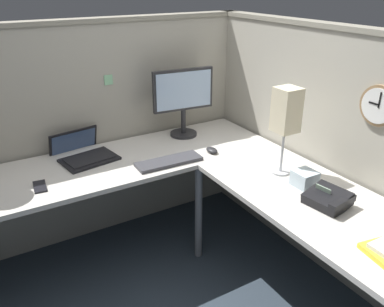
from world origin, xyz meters
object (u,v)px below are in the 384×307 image
object	(u,v)px
laptop	(82,153)
office_phone	(329,199)
computer_mouse	(212,150)
desk_lamp_paper	(286,113)
keyboard	(169,161)
tissue_box	(305,179)
wall_clock	(379,106)
monitor	(183,97)
cell_phone	(40,187)

from	to	relation	value
laptop	office_phone	bearing A→B (deg)	-54.23
computer_mouse	desk_lamp_paper	bearing A→B (deg)	-67.37
keyboard	office_phone	size ratio (longest dim) A/B	1.88
desk_lamp_paper	tissue_box	size ratio (longest dim) A/B	4.42
laptop	wall_clock	size ratio (longest dim) A/B	1.96
laptop	desk_lamp_paper	xyz separation A→B (m)	(0.97, -0.86, 0.36)
laptop	keyboard	bearing A→B (deg)	-41.46
keyboard	office_phone	world-z (taller)	office_phone
desk_lamp_paper	wall_clock	bearing A→B (deg)	-50.71
monitor	tissue_box	distance (m)	1.09
computer_mouse	laptop	bearing A→B (deg)	153.02
monitor	office_phone	size ratio (longest dim) A/B	2.19
keyboard	tissue_box	distance (m)	0.85
cell_phone	desk_lamp_paper	xyz separation A→B (m)	(1.30, -0.56, 0.38)
cell_phone	wall_clock	size ratio (longest dim) A/B	0.65
laptop	tissue_box	world-z (taller)	laptop
desk_lamp_paper	tissue_box	xyz separation A→B (m)	(0.00, -0.19, -0.34)
office_phone	laptop	bearing A→B (deg)	125.77
wall_clock	cell_phone	bearing A→B (deg)	150.02
computer_mouse	office_phone	size ratio (longest dim) A/B	0.45
office_phone	desk_lamp_paper	bearing A→B (deg)	83.37
monitor	computer_mouse	xyz separation A→B (m)	(0.01, -0.38, -0.28)
cell_phone	wall_clock	world-z (taller)	wall_clock
cell_phone	desk_lamp_paper	bearing A→B (deg)	-17.02
cell_phone	office_phone	size ratio (longest dim) A/B	0.63
computer_mouse	tissue_box	xyz separation A→B (m)	(0.20, -0.66, 0.03)
cell_phone	office_phone	world-z (taller)	office_phone
computer_mouse	tissue_box	world-z (taller)	tissue_box
monitor	tissue_box	size ratio (longest dim) A/B	4.17
laptop	office_phone	size ratio (longest dim) A/B	1.89
laptop	computer_mouse	xyz separation A→B (m)	(0.77, -0.39, -0.01)
cell_phone	desk_lamp_paper	distance (m)	1.47
laptop	computer_mouse	size ratio (longest dim) A/B	4.15
computer_mouse	wall_clock	bearing A→B (deg)	-59.32
office_phone	wall_clock	xyz separation A→B (m)	(0.35, 0.05, 0.44)
computer_mouse	office_phone	world-z (taller)	office_phone
cell_phone	wall_clock	distance (m)	1.91
wall_clock	tissue_box	bearing A→B (deg)	149.81
laptop	office_phone	world-z (taller)	laptop
keyboard	computer_mouse	world-z (taller)	computer_mouse
monitor	cell_phone	size ratio (longest dim) A/B	3.47
computer_mouse	wall_clock	distance (m)	1.07
laptop	wall_clock	world-z (taller)	wall_clock
monitor	cell_phone	xyz separation A→B (m)	(-1.10, -0.29, -0.29)
office_phone	desk_lamp_paper	world-z (taller)	desk_lamp_paper
laptop	monitor	bearing A→B (deg)	-1.05
laptop	cell_phone	size ratio (longest dim) A/B	3.00
keyboard	cell_phone	xyz separation A→B (m)	(-0.78, 0.09, -0.01)
monitor	keyboard	bearing A→B (deg)	-130.58
office_phone	computer_mouse	bearing A→B (deg)	99.39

